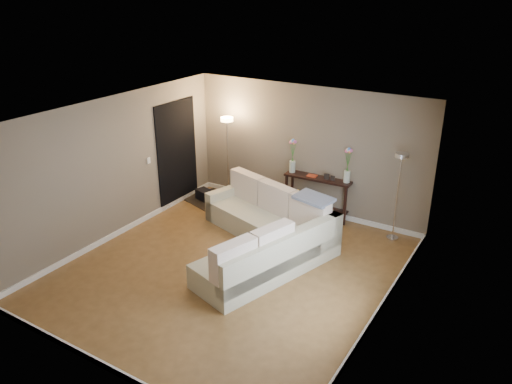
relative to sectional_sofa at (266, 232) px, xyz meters
The scene contains 23 objects.
floor 0.94m from the sectional_sofa, 101.58° to the right, with size 5.00×5.50×0.01m, color brown.
ceiling 2.41m from the sectional_sofa, 101.58° to the right, with size 5.00×5.50×0.01m, color white.
wall_back 2.14m from the sectional_sofa, 95.22° to the left, with size 5.00×0.02×2.60m, color #756A5A.
wall_front 3.74m from the sectional_sofa, 92.76° to the right, with size 5.00×0.02×2.60m, color #756A5A.
wall_left 2.97m from the sectional_sofa, 162.41° to the right, with size 0.02×5.50×2.60m, color #756A5A.
wall_right 2.66m from the sectional_sofa, 20.02° to the right, with size 0.02×5.50×2.60m, color #756A5A.
baseboard_back 1.92m from the sectional_sofa, 95.29° to the left, with size 5.00×0.03×0.10m, color white.
baseboard_front 3.60m from the sectional_sofa, 92.78° to the right, with size 5.00×0.03×0.10m, color white.
baseboard_left 2.81m from the sectional_sofa, 162.25° to the right, with size 0.03×5.50×0.10m, color white.
baseboard_right 2.48m from the sectional_sofa, 20.22° to the right, with size 0.03×5.50×0.10m, color white.
doorway 2.89m from the sectional_sofa, 162.26° to the left, with size 0.02×1.20×2.20m, color black.
switch_plate 2.79m from the sectional_sofa, behind, with size 0.02×0.08×0.12m, color white.
sectional_sofa is the anchor object (origin of this frame).
throw_blanket 1.03m from the sectional_sofa, 37.19° to the left, with size 0.68×0.39×0.05m, color slate.
console_table 1.78m from the sectional_sofa, 87.55° to the left, with size 1.38×0.43×0.84m.
leaning_mirror 2.14m from the sectional_sofa, 85.54° to the left, with size 0.97×0.09×0.76m.
table_decor 1.82m from the sectional_sofa, 84.80° to the left, with size 0.58×0.13×0.14m.
flower_vase_left 1.96m from the sectional_sofa, 103.36° to the left, with size 0.16×0.13×0.72m.
flower_vase_right 2.10m from the sectional_sofa, 67.79° to the left, with size 0.16×0.13×0.72m.
floor_lamp_lit 2.59m from the sectional_sofa, 140.24° to the left, with size 0.32×0.32×1.83m.
floor_lamp_unlit 2.54m from the sectional_sofa, 41.93° to the left, with size 0.26×0.26×1.67m.
charcoal_rug 2.42m from the sectional_sofa, 148.86° to the left, with size 1.19×0.89×0.02m, color black.
black_bag 2.58m from the sectional_sofa, 152.09° to the left, with size 0.34×0.24×0.22m, color black.
Camera 1 is at (4.08, -5.87, 4.40)m, focal length 35.00 mm.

